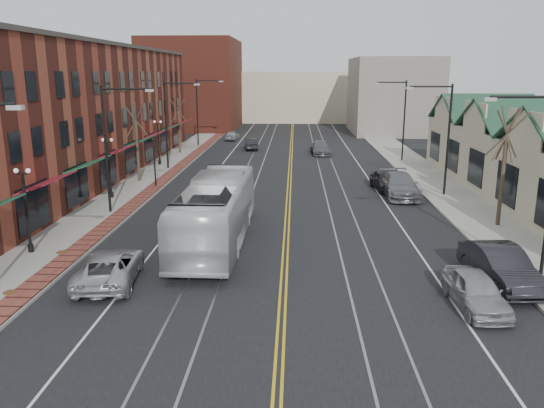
# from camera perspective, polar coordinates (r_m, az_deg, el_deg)

# --- Properties ---
(ground) EXTENTS (160.00, 160.00, 0.00)m
(ground) POSITION_cam_1_polar(r_m,az_deg,el_deg) (19.00, 0.93, -14.09)
(ground) COLOR black
(ground) RESTS_ON ground
(sidewalk_left) EXTENTS (4.00, 120.00, 0.15)m
(sidewalk_left) POSITION_cam_1_polar(r_m,az_deg,el_deg) (39.80, -15.78, 0.59)
(sidewalk_left) COLOR gray
(sidewalk_left) RESTS_ON ground
(sidewalk_right) EXTENTS (4.00, 120.00, 0.15)m
(sidewalk_right) POSITION_cam_1_polar(r_m,az_deg,el_deg) (39.54, 19.43, 0.23)
(sidewalk_right) COLOR gray
(sidewalk_right) RESTS_ON ground
(building_left) EXTENTS (10.00, 50.00, 11.00)m
(building_left) POSITION_cam_1_polar(r_m,az_deg,el_deg) (48.00, -21.67, 8.92)
(building_left) COLOR maroon
(building_left) RESTS_ON ground
(backdrop_left) EXTENTS (14.00, 18.00, 14.00)m
(backdrop_left) POSITION_cam_1_polar(r_m,az_deg,el_deg) (88.32, -8.44, 12.61)
(backdrop_left) COLOR maroon
(backdrop_left) RESTS_ON ground
(backdrop_mid) EXTENTS (22.00, 14.00, 9.00)m
(backdrop_mid) POSITION_cam_1_polar(r_m,az_deg,el_deg) (101.85, 2.29, 11.50)
(backdrop_mid) COLOR #B5AB8B
(backdrop_mid) RESTS_ON ground
(backdrop_right) EXTENTS (12.00, 16.00, 11.00)m
(backdrop_right) POSITION_cam_1_polar(r_m,az_deg,el_deg) (83.12, 12.84, 11.30)
(backdrop_right) COLOR slate
(backdrop_right) RESTS_ON ground
(streetlight_l_1) EXTENTS (3.33, 0.25, 8.00)m
(streetlight_l_1) POSITION_cam_1_polar(r_m,az_deg,el_deg) (34.93, -16.84, 6.97)
(streetlight_l_1) COLOR black
(streetlight_l_1) RESTS_ON sidewalk_left
(streetlight_l_2) EXTENTS (3.33, 0.25, 8.00)m
(streetlight_l_2) POSITION_cam_1_polar(r_m,az_deg,el_deg) (50.24, -10.87, 9.29)
(streetlight_l_2) COLOR black
(streetlight_l_2) RESTS_ON sidewalk_left
(streetlight_l_3) EXTENTS (3.33, 0.25, 8.00)m
(streetlight_l_3) POSITION_cam_1_polar(r_m,az_deg,el_deg) (65.88, -7.68, 10.48)
(streetlight_l_3) COLOR black
(streetlight_l_3) RESTS_ON sidewalk_left
(streetlight_r_0) EXTENTS (3.33, 0.25, 8.00)m
(streetlight_r_0) POSITION_cam_1_polar(r_m,az_deg,el_deg) (25.42, 27.20, 3.57)
(streetlight_r_0) COLOR black
(streetlight_r_0) RESTS_ON sidewalk_right
(streetlight_r_1) EXTENTS (3.33, 0.25, 8.00)m
(streetlight_r_1) POSITION_cam_1_polar(r_m,az_deg,el_deg) (40.38, 17.89, 7.77)
(streetlight_r_1) COLOR black
(streetlight_r_1) RESTS_ON sidewalk_right
(streetlight_r_2) EXTENTS (3.33, 0.25, 8.00)m
(streetlight_r_2) POSITION_cam_1_polar(r_m,az_deg,el_deg) (55.91, 13.62, 9.60)
(streetlight_r_2) COLOR black
(streetlight_r_2) RESTS_ON sidewalk_right
(lamppost_l_1) EXTENTS (0.84, 0.28, 4.27)m
(lamppost_l_1) POSITION_cam_1_polar(r_m,az_deg,el_deg) (28.87, -24.87, -0.83)
(lamppost_l_1) COLOR black
(lamppost_l_1) RESTS_ON sidewalk_left
(lamppost_l_2) EXTENTS (0.84, 0.28, 4.27)m
(lamppost_l_2) POSITION_cam_1_polar(r_m,az_deg,el_deg) (39.64, -17.08, 3.59)
(lamppost_l_2) COLOR black
(lamppost_l_2) RESTS_ON sidewalk_left
(lamppost_l_3) EXTENTS (0.84, 0.28, 4.27)m
(lamppost_l_3) POSITION_cam_1_polar(r_m,az_deg,el_deg) (52.88, -12.10, 6.38)
(lamppost_l_3) COLOR black
(lamppost_l_3) RESTS_ON sidewalk_left
(tree_left_near) EXTENTS (1.78, 1.37, 6.48)m
(tree_left_near) POSITION_cam_1_polar(r_m,az_deg,el_deg) (45.00, -14.33, 6.64)
(tree_left_near) COLOR #382B21
(tree_left_near) RESTS_ON sidewalk_left
(tree_left_far) EXTENTS (1.66, 1.28, 6.02)m
(tree_left_far) POSITION_cam_1_polar(r_m,az_deg,el_deg) (60.43, -9.99, 8.42)
(tree_left_far) COLOR #382B21
(tree_left_far) RESTS_ON sidewalk_left
(tree_right_mid) EXTENTS (1.90, 1.46, 6.93)m
(tree_right_mid) POSITION_cam_1_polar(r_m,az_deg,el_deg) (33.45, 23.67, 3.89)
(tree_right_mid) COLOR #382B21
(tree_right_mid) RESTS_ON sidewalk_right
(manhole_mid) EXTENTS (0.60, 0.60, 0.02)m
(manhole_mid) POSITION_cam_1_polar(r_m,az_deg,el_deg) (24.55, -26.30, -8.50)
(manhole_mid) COLOR #592D19
(manhole_mid) RESTS_ON sidewalk_left
(manhole_far) EXTENTS (0.60, 0.60, 0.02)m
(manhole_far) POSITION_cam_1_polar(r_m,az_deg,el_deg) (28.73, -21.61, -4.83)
(manhole_far) COLOR #592D19
(manhole_far) RESTS_ON sidewalk_left
(traffic_signal) EXTENTS (0.18, 0.15, 3.80)m
(traffic_signal) POSITION_cam_1_polar(r_m,az_deg,el_deg) (42.73, -12.54, 4.79)
(traffic_signal) COLOR black
(traffic_signal) RESTS_ON sidewalk_left
(transit_bus) EXTENTS (3.08, 12.63, 3.51)m
(transit_bus) POSITION_cam_1_polar(r_m,az_deg,el_deg) (28.34, -6.04, -0.78)
(transit_bus) COLOR silver
(transit_bus) RESTS_ON ground
(parked_suv) EXTENTS (2.94, 5.36, 1.42)m
(parked_suv) POSITION_cam_1_polar(r_m,az_deg,el_deg) (24.24, -17.03, -6.50)
(parked_suv) COLOR #B5B9BD
(parked_suv) RESTS_ON ground
(parked_car_a) EXTENTS (1.90, 4.25, 1.42)m
(parked_car_a) POSITION_cam_1_polar(r_m,az_deg,el_deg) (22.27, 21.06, -8.70)
(parked_car_a) COLOR #9B9EA2
(parked_car_a) RESTS_ON ground
(parked_car_b) EXTENTS (2.25, 5.27, 1.69)m
(parked_car_b) POSITION_cam_1_polar(r_m,az_deg,el_deg) (24.93, 23.32, -6.16)
(parked_car_b) COLOR black
(parked_car_b) RESTS_ON ground
(parked_car_c) EXTENTS (2.44, 5.92, 1.71)m
(parked_car_c) POSITION_cam_1_polar(r_m,az_deg,el_deg) (40.14, 13.54, 1.99)
(parked_car_c) COLOR slate
(parked_car_c) RESTS_ON ground
(parked_car_d) EXTENTS (2.23, 4.59, 1.51)m
(parked_car_d) POSITION_cam_1_polar(r_m,az_deg,el_deg) (42.07, 12.13, 2.47)
(parked_car_d) COLOR black
(parked_car_d) RESTS_ON ground
(distant_car_left) EXTENTS (1.92, 4.19, 1.33)m
(distant_car_left) POSITION_cam_1_polar(r_m,az_deg,el_deg) (63.26, -2.24, 6.48)
(distant_car_left) COLOR black
(distant_car_left) RESTS_ON ground
(distant_car_right) EXTENTS (2.26, 4.94, 1.40)m
(distant_car_right) POSITION_cam_1_polar(r_m,az_deg,el_deg) (59.60, 5.23, 6.00)
(distant_car_right) COLOR #59585F
(distant_car_right) RESTS_ON ground
(distant_car_far) EXTENTS (1.70, 3.90, 1.31)m
(distant_car_far) POSITION_cam_1_polar(r_m,az_deg,el_deg) (72.21, -4.30, 7.38)
(distant_car_far) COLOR #9D9FA4
(distant_car_far) RESTS_ON ground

